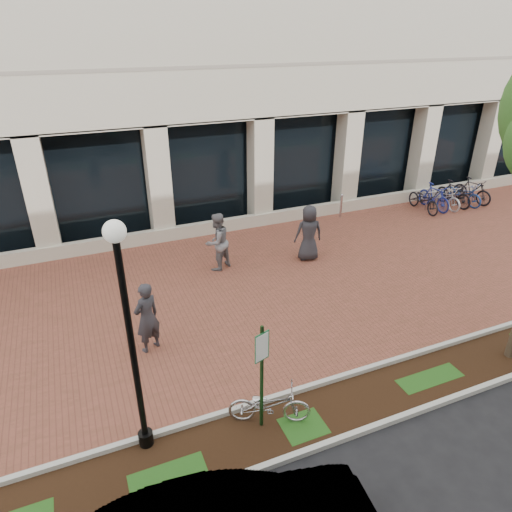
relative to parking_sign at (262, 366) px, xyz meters
name	(u,v)px	position (x,y,z in m)	size (l,w,h in m)	color
ground	(263,286)	(2.22, 5.05, -1.55)	(120.00, 120.00, 0.00)	black
brick_plaza	(263,286)	(2.22, 5.05, -1.54)	(40.00, 9.00, 0.01)	brown
planting_strip	(360,401)	(2.22, -0.20, -1.54)	(40.00, 1.50, 0.01)	black
curb_plaza_side	(341,377)	(2.22, 0.55, -1.49)	(40.00, 0.12, 0.12)	#B3B4AA
curb_street_side	(381,424)	(2.22, -0.95, -1.49)	(40.00, 0.12, 0.12)	#B3B4AA
parking_sign	(262,366)	(0.00, 0.00, 0.00)	(0.34, 0.07, 2.43)	#123313
lamppost	(130,333)	(-2.23, 0.45, 1.07)	(0.36, 0.36, 4.66)	black
locked_bicycle	(269,405)	(0.19, 0.06, -1.11)	(0.58, 1.66, 0.87)	#B7B7BC
pedestrian_left	(147,318)	(-1.58, 3.33, -0.61)	(0.68, 0.45, 1.87)	#2D2C31
pedestrian_mid	(217,242)	(1.32, 6.71, -0.58)	(0.94, 0.74, 1.94)	slate
pedestrian_right	(309,233)	(4.40, 6.19, -0.58)	(0.95, 0.62, 1.94)	#27262B
bollard	(341,205)	(7.51, 9.05, -1.02)	(0.12, 0.12, 1.04)	#B8B8BD
bike_rack_cluster	(448,195)	(12.58, 8.31, -1.02)	(3.59, 2.01, 1.13)	black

